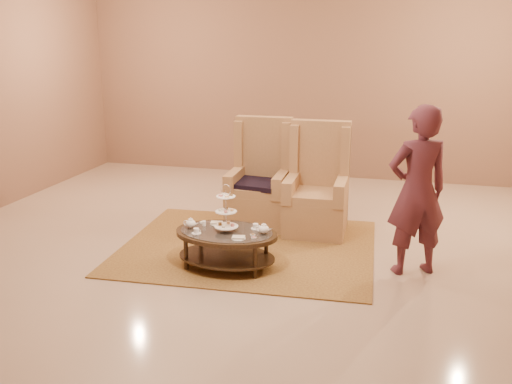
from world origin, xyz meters
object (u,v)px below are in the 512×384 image
(armchair_left, at_px, (260,188))
(person, at_px, (417,191))
(tea_table, at_px, (226,238))
(armchair_right, at_px, (317,196))

(armchair_left, relative_size, person, 0.78)
(tea_table, distance_m, armchair_right, 1.60)
(tea_table, bearing_deg, person, 14.30)
(armchair_left, bearing_deg, person, -32.23)
(tea_table, relative_size, person, 0.65)
(tea_table, bearing_deg, armchair_right, 65.33)
(armchair_right, bearing_deg, person, -42.93)
(armchair_right, relative_size, person, 0.78)
(armchair_left, relative_size, armchair_right, 1.00)
(armchair_left, bearing_deg, armchair_right, -10.94)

